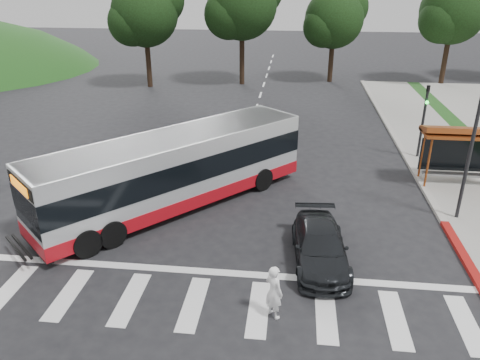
# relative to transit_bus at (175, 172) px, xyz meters

# --- Properties ---
(ground) EXTENTS (140.00, 140.00, 0.00)m
(ground) POSITION_rel_transit_bus_xyz_m (2.06, -1.42, -1.57)
(ground) COLOR black
(ground) RESTS_ON ground
(sidewalk_east) EXTENTS (4.00, 40.00, 0.12)m
(sidewalk_east) POSITION_rel_transit_bus_xyz_m (13.06, 6.58, -1.51)
(sidewalk_east) COLOR gray
(sidewalk_east) RESTS_ON ground
(curb_east) EXTENTS (0.30, 40.00, 0.15)m
(curb_east) POSITION_rel_transit_bus_xyz_m (11.06, 6.58, -1.50)
(curb_east) COLOR #9E9991
(curb_east) RESTS_ON ground
(curb_east_red) EXTENTS (0.32, 6.00, 0.15)m
(curb_east_red) POSITION_rel_transit_bus_xyz_m (11.06, -3.42, -1.50)
(curb_east_red) COLOR maroon
(curb_east_red) RESTS_ON ground
(crosswalk_ladder) EXTENTS (18.00, 2.60, 0.01)m
(crosswalk_ladder) POSITION_rel_transit_bus_xyz_m (2.06, -6.42, -1.57)
(crosswalk_ladder) COLOR silver
(crosswalk_ladder) RESTS_ON ground
(bus_shelter) EXTENTS (4.20, 1.60, 2.86)m
(bus_shelter) POSITION_rel_transit_bus_xyz_m (12.86, 3.68, 0.78)
(bus_shelter) COLOR #924118
(bus_shelter) RESTS_ON sidewalk_east
(traffic_signal_ne_tall) EXTENTS (0.18, 0.37, 6.50)m
(traffic_signal_ne_tall) POSITION_rel_transit_bus_xyz_m (11.66, 0.07, 2.30)
(traffic_signal_ne_tall) COLOR black
(traffic_signal_ne_tall) RESTS_ON ground
(traffic_signal_ne_short) EXTENTS (0.18, 0.37, 4.00)m
(traffic_signal_ne_short) POSITION_rel_transit_bus_xyz_m (11.66, 7.07, 0.90)
(traffic_signal_ne_short) COLOR black
(traffic_signal_ne_short) RESTS_ON ground
(tree_ne_a) EXTENTS (6.16, 5.74, 9.30)m
(tree_ne_a) POSITION_rel_transit_bus_xyz_m (18.14, 26.64, 4.82)
(tree_ne_a) COLOR black
(tree_ne_a) RESTS_ON parking_lot
(tree_north_a) EXTENTS (6.60, 6.15, 10.17)m
(tree_north_a) POSITION_rel_transit_bus_xyz_m (0.14, 24.65, 5.35)
(tree_north_a) COLOR black
(tree_north_a) RESTS_ON ground
(tree_north_b) EXTENTS (5.72, 5.33, 8.43)m
(tree_north_b) POSITION_rel_transit_bus_xyz_m (8.13, 26.64, 4.09)
(tree_north_b) COLOR black
(tree_north_b) RESTS_ON ground
(tree_north_c) EXTENTS (6.16, 5.74, 9.30)m
(tree_north_c) POSITION_rel_transit_bus_xyz_m (-7.86, 22.64, 4.72)
(tree_north_c) COLOR black
(tree_north_c) RESTS_ON ground
(transit_bus) EXTENTS (10.17, 10.78, 3.15)m
(transit_bus) POSITION_rel_transit_bus_xyz_m (0.00, 0.00, 0.00)
(transit_bus) COLOR silver
(transit_bus) RESTS_ON ground
(pedestrian) EXTENTS (0.74, 0.72, 1.71)m
(pedestrian) POSITION_rel_transit_bus_xyz_m (4.51, -6.68, -0.72)
(pedestrian) COLOR white
(pedestrian) RESTS_ON ground
(dark_sedan) EXTENTS (2.08, 4.49, 1.27)m
(dark_sedan) POSITION_rel_transit_bus_xyz_m (5.95, -3.68, -0.94)
(dark_sedan) COLOR black
(dark_sedan) RESTS_ON ground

